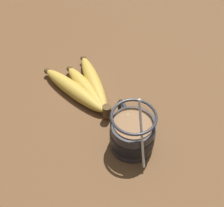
% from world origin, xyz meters
% --- Properties ---
extents(table, '(1.25, 1.25, 0.04)m').
position_xyz_m(table, '(0.00, 0.00, 0.02)').
color(table, brown).
rests_on(table, ground).
extents(coffee_mug, '(0.15, 0.10, 0.17)m').
position_xyz_m(coffee_mug, '(-0.10, 0.01, 0.08)').
color(coffee_mug, '#28282D').
rests_on(coffee_mug, table).
extents(banana_bunch, '(0.22, 0.14, 0.04)m').
position_xyz_m(banana_bunch, '(0.09, 0.07, 0.06)').
color(banana_bunch, '#4C381E').
rests_on(banana_bunch, table).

